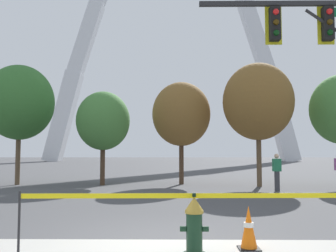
{
  "coord_description": "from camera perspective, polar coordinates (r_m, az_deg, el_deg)",
  "views": [
    {
      "loc": [
        0.37,
        -7.02,
        1.64
      ],
      "look_at": [
        0.21,
        5.0,
        2.5
      ],
      "focal_mm": 39.88,
      "sensor_mm": 36.0,
      "label": 1
    }
  ],
  "objects": [
    {
      "name": "traffic_cone_by_hydrant",
      "position": [
        6.72,
        12.23,
        -15.0
      ],
      "size": [
        0.36,
        0.36,
        0.73
      ],
      "color": "black",
      "rests_on": "ground"
    },
    {
      "name": "pedestrian_standing_center",
      "position": [
        16.71,
        16.31,
        -6.75
      ],
      "size": [
        0.36,
        0.24,
        1.59
      ],
      "color": "#38383D",
      "rests_on": "ground"
    },
    {
      "name": "tree_left_mid",
      "position": [
        19.26,
        -9.89,
        0.76
      ],
      "size": [
        2.72,
        2.72,
        4.75
      ],
      "color": "#473323",
      "rests_on": "ground"
    },
    {
      "name": "monument_arch",
      "position": [
        72.49,
        0.45,
        12.39
      ],
      "size": [
        47.49,
        2.95,
        51.16
      ],
      "color": "silver",
      "rests_on": "ground"
    },
    {
      "name": "tree_far_left",
      "position": [
        20.83,
        -21.76,
        3.35
      ],
      "size": [
        3.53,
        3.53,
        6.18
      ],
      "color": "brown",
      "rests_on": "ground"
    },
    {
      "name": "tree_center_right",
      "position": [
        18.89,
        13.6,
        3.63
      ],
      "size": [
        3.46,
        3.46,
        6.05
      ],
      "color": "brown",
      "rests_on": "ground"
    },
    {
      "name": "fire_hydrant",
      "position": [
        6.21,
        4.03,
        -14.99
      ],
      "size": [
        0.46,
        0.48,
        0.99
      ],
      "color": "black",
      "rests_on": "ground"
    },
    {
      "name": "caution_tape_barrier",
      "position": [
        6.22,
        2.46,
        -12.81
      ],
      "size": [
        5.36,
        0.21,
        1.02
      ],
      "color": "#232326",
      "rests_on": "ground"
    },
    {
      "name": "tree_center_left",
      "position": [
        19.59,
        2.04,
        1.82
      ],
      "size": [
        3.05,
        3.05,
        5.34
      ],
      "color": "#473323",
      "rests_on": "ground"
    },
    {
      "name": "ground_plane",
      "position": [
        7.22,
        -2.34,
        -17.23
      ],
      "size": [
        240.0,
        240.0,
        0.0
      ],
      "primitive_type": "plane",
      "color": "#474749"
    }
  ]
}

